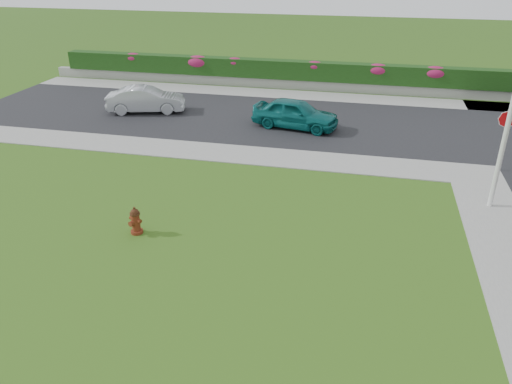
% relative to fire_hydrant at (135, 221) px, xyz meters
% --- Properties ---
extents(ground, '(120.00, 120.00, 0.00)m').
position_rel_fire_hydrant_xyz_m(ground, '(3.77, -2.05, -0.42)').
color(ground, black).
rests_on(ground, ground).
extents(street_far, '(26.00, 8.00, 0.04)m').
position_rel_fire_hydrant_xyz_m(street_far, '(-1.23, 11.95, -0.40)').
color(street_far, black).
rests_on(street_far, ground).
extents(sidewalk_far, '(24.00, 2.00, 0.04)m').
position_rel_fire_hydrant_xyz_m(sidewalk_far, '(-2.23, 6.95, -0.40)').
color(sidewalk_far, gray).
rests_on(sidewalk_far, ground).
extents(curb_corner, '(2.00, 2.00, 0.04)m').
position_rel_fire_hydrant_xyz_m(curb_corner, '(10.77, 6.95, -0.40)').
color(curb_corner, gray).
rests_on(curb_corner, ground).
extents(sidewalk_beyond, '(34.00, 2.00, 0.04)m').
position_rel_fire_hydrant_xyz_m(sidewalk_beyond, '(2.77, 16.95, -0.40)').
color(sidewalk_beyond, gray).
rests_on(sidewalk_beyond, ground).
extents(retaining_wall, '(34.00, 0.40, 0.60)m').
position_rel_fire_hydrant_xyz_m(retaining_wall, '(2.77, 18.45, -0.12)').
color(retaining_wall, gray).
rests_on(retaining_wall, ground).
extents(hedge, '(32.00, 0.90, 1.10)m').
position_rel_fire_hydrant_xyz_m(hedge, '(2.77, 18.55, 0.73)').
color(hedge, black).
rests_on(hedge, retaining_wall).
extents(fire_hydrant, '(0.45, 0.43, 0.88)m').
position_rel_fire_hydrant_xyz_m(fire_hydrant, '(0.00, 0.00, 0.00)').
color(fire_hydrant, '#4D200C').
rests_on(fire_hydrant, ground).
extents(sedan_teal, '(4.35, 2.38, 1.40)m').
position_rel_fire_hydrant_xyz_m(sedan_teal, '(3.16, 10.91, 0.32)').
color(sedan_teal, '#0C5C5A').
rests_on(sedan_teal, street_far).
extents(sedan_silver, '(4.25, 2.48, 1.32)m').
position_rel_fire_hydrant_xyz_m(sedan_silver, '(-4.90, 11.74, 0.29)').
color(sedan_silver, '#A9ACB1').
rests_on(sedan_silver, street_far).
extents(utility_pole, '(0.16, 0.16, 6.76)m').
position_rel_fire_hydrant_xyz_m(utility_pole, '(10.80, 4.25, 2.96)').
color(utility_pole, silver).
rests_on(utility_pole, ground).
extents(stop_sign, '(0.66, 0.06, 2.43)m').
position_rel_fire_hydrant_xyz_m(stop_sign, '(11.61, 7.52, 1.38)').
color(stop_sign, slate).
rests_on(stop_sign, ground).
extents(flower_clump_a, '(1.20, 0.77, 0.60)m').
position_rel_fire_hydrant_xyz_m(flower_clump_a, '(-8.70, 18.45, 1.05)').
color(flower_clump_a, '#B51F51').
rests_on(flower_clump_a, hedge).
extents(flower_clump_b, '(1.55, 1.00, 0.78)m').
position_rel_fire_hydrant_xyz_m(flower_clump_b, '(-4.28, 18.45, 0.98)').
color(flower_clump_b, '#B51F51').
rests_on(flower_clump_b, hedge).
extents(flower_clump_c, '(1.15, 0.74, 0.58)m').
position_rel_fire_hydrant_xyz_m(flower_clump_c, '(-1.86, 18.45, 1.06)').
color(flower_clump_c, '#B51F51').
rests_on(flower_clump_c, hedge).
extents(flower_clump_d, '(1.18, 0.76, 0.59)m').
position_rel_fire_hydrant_xyz_m(flower_clump_d, '(3.14, 18.45, 1.05)').
color(flower_clump_d, '#B51F51').
rests_on(flower_clump_d, hedge).
extents(flower_clump_e, '(1.39, 0.89, 0.70)m').
position_rel_fire_hydrant_xyz_m(flower_clump_e, '(6.88, 18.45, 1.01)').
color(flower_clump_e, '#B51F51').
rests_on(flower_clump_e, hedge).
extents(flower_clump_f, '(1.46, 0.94, 0.73)m').
position_rel_fire_hydrant_xyz_m(flower_clump_f, '(10.10, 18.45, 0.99)').
color(flower_clump_f, '#B51F51').
rests_on(flower_clump_f, hedge).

